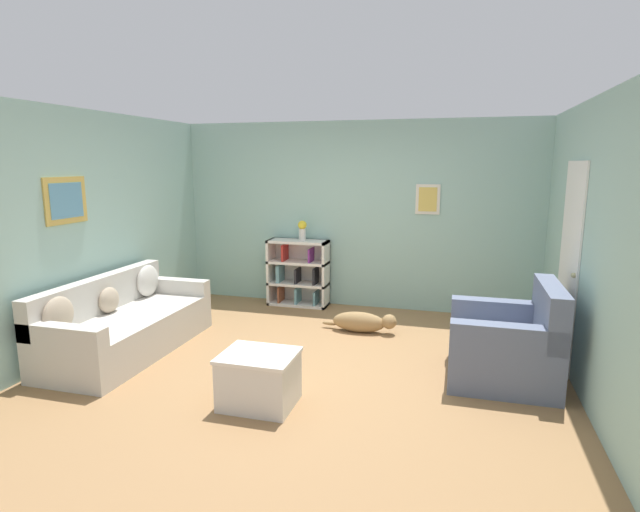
{
  "coord_description": "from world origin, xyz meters",
  "views": [
    {
      "loc": [
        1.4,
        -4.64,
        2.03
      ],
      "look_at": [
        0.0,
        0.4,
        1.05
      ],
      "focal_mm": 28.0,
      "sensor_mm": 36.0,
      "label": 1
    }
  ],
  "objects_px": {
    "couch": "(125,324)",
    "coffee_table": "(259,378)",
    "dog": "(363,322)",
    "recliner_chair": "(509,346)",
    "bookshelf": "(298,273)",
    "vase": "(302,229)"
  },
  "relations": [
    {
      "from": "recliner_chair",
      "to": "vase",
      "type": "relative_size",
      "value": 3.5
    },
    {
      "from": "recliner_chair",
      "to": "dog",
      "type": "distance_m",
      "value": 1.86
    },
    {
      "from": "couch",
      "to": "bookshelf",
      "type": "bearing_deg",
      "value": 60.71
    },
    {
      "from": "coffee_table",
      "to": "bookshelf",
      "type": "bearing_deg",
      "value": 101.75
    },
    {
      "from": "bookshelf",
      "to": "recliner_chair",
      "type": "bearing_deg",
      "value": -35.25
    },
    {
      "from": "couch",
      "to": "coffee_table",
      "type": "distance_m",
      "value": 2.03
    },
    {
      "from": "recliner_chair",
      "to": "dog",
      "type": "height_order",
      "value": "recliner_chair"
    },
    {
      "from": "couch",
      "to": "coffee_table",
      "type": "bearing_deg",
      "value": -22.16
    },
    {
      "from": "bookshelf",
      "to": "dog",
      "type": "bearing_deg",
      "value": -40.15
    },
    {
      "from": "dog",
      "to": "recliner_chair",
      "type": "bearing_deg",
      "value": -31.34
    },
    {
      "from": "bookshelf",
      "to": "recliner_chair",
      "type": "distance_m",
      "value": 3.31
    },
    {
      "from": "couch",
      "to": "dog",
      "type": "xyz_separation_m",
      "value": [
        2.38,
        1.29,
        -0.17
      ]
    },
    {
      "from": "recliner_chair",
      "to": "vase",
      "type": "bearing_deg",
      "value": 144.36
    },
    {
      "from": "recliner_chair",
      "to": "coffee_table",
      "type": "relative_size",
      "value": 1.59
    },
    {
      "from": "couch",
      "to": "bookshelf",
      "type": "distance_m",
      "value": 2.58
    },
    {
      "from": "dog",
      "to": "bookshelf",
      "type": "bearing_deg",
      "value": 139.85
    },
    {
      "from": "coffee_table",
      "to": "vase",
      "type": "xyz_separation_m",
      "value": [
        -0.55,
        2.99,
        0.87
      ]
    },
    {
      "from": "recliner_chair",
      "to": "coffee_table",
      "type": "bearing_deg",
      "value": -152.08
    },
    {
      "from": "couch",
      "to": "vase",
      "type": "relative_size",
      "value": 7.22
    },
    {
      "from": "bookshelf",
      "to": "coffee_table",
      "type": "xyz_separation_m",
      "value": [
        0.63,
        -3.01,
        -0.22
      ]
    },
    {
      "from": "recliner_chair",
      "to": "vase",
      "type": "distance_m",
      "value": 3.33
    },
    {
      "from": "recliner_chair",
      "to": "dog",
      "type": "relative_size",
      "value": 1.07
    }
  ]
}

